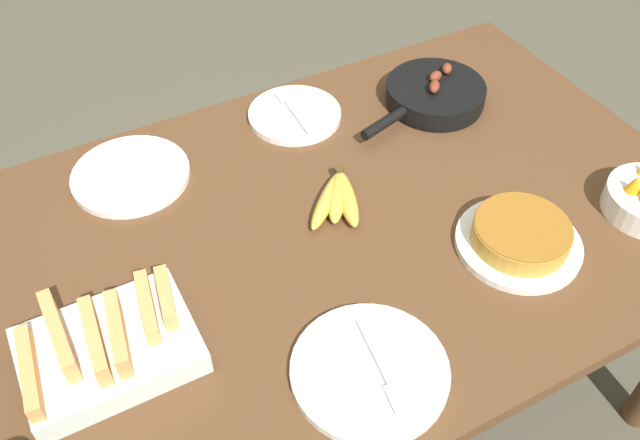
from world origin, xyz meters
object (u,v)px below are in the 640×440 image
object	(u,v)px
frittata_plate_center	(520,237)
empty_plate_near_front	(131,175)
skillet	(434,94)
melon_tray	(107,347)
empty_plate_far_right	(295,115)
banana_bunch	(338,197)
empty_plate_far_left	(370,371)

from	to	relation	value
frittata_plate_center	empty_plate_near_front	distance (m)	0.82
skillet	empty_plate_near_front	xyz separation A→B (m)	(-0.73, 0.09, -0.02)
skillet	melon_tray	bearing A→B (deg)	4.89
empty_plate_far_right	banana_bunch	bearing A→B (deg)	-99.78
melon_tray	frittata_plate_center	world-z (taller)	melon_tray
banana_bunch	empty_plate_near_front	distance (m)	0.45
frittata_plate_center	skillet	bearing A→B (deg)	75.46
empty_plate_far_left	banana_bunch	bearing A→B (deg)	68.53
empty_plate_near_front	empty_plate_far_left	world-z (taller)	same
banana_bunch	skillet	world-z (taller)	skillet
skillet	banana_bunch	bearing A→B (deg)	11.46
empty_plate_near_front	empty_plate_far_left	xyz separation A→B (m)	(0.21, -0.66, -0.00)
banana_bunch	frittata_plate_center	world-z (taller)	frittata_plate_center
melon_tray	skillet	world-z (taller)	melon_tray
melon_tray	skillet	size ratio (longest dim) A/B	0.78
skillet	empty_plate_far_right	size ratio (longest dim) A/B	1.64
melon_tray	empty_plate_far_left	bearing A→B (deg)	-31.90
frittata_plate_center	empty_plate_far_left	world-z (taller)	frittata_plate_center
melon_tray	empty_plate_near_front	xyz separation A→B (m)	(0.17, 0.43, -0.03)
empty_plate_near_front	empty_plate_far_right	distance (m)	0.41
banana_bunch	skillet	xyz separation A→B (m)	(0.38, 0.19, 0.01)
skillet	empty_plate_near_front	size ratio (longest dim) A/B	1.43
empty_plate_far_right	frittata_plate_center	bearing A→B (deg)	-70.64
melon_tray	frittata_plate_center	size ratio (longest dim) A/B	1.16
banana_bunch	skillet	bearing A→B (deg)	27.37
melon_tray	empty_plate_far_left	size ratio (longest dim) A/B	1.07
empty_plate_far_left	empty_plate_near_front	bearing A→B (deg)	107.46
banana_bunch	empty_plate_near_front	size ratio (longest dim) A/B	0.69
frittata_plate_center	empty_plate_far_left	bearing A→B (deg)	-165.01
banana_bunch	frittata_plate_center	xyz separation A→B (m)	(0.25, -0.27, 0.01)
empty_plate_far_left	empty_plate_far_right	distance (m)	0.71
skillet	frittata_plate_center	xyz separation A→B (m)	(-0.12, -0.47, -0.00)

